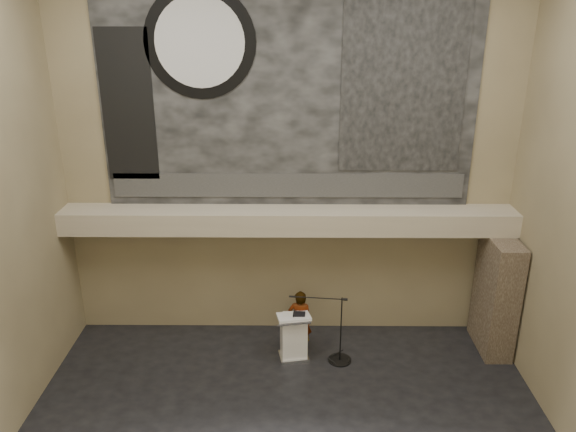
{
  "coord_description": "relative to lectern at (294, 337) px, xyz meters",
  "views": [
    {
      "loc": [
        0.09,
        -7.95,
        7.45
      ],
      "look_at": [
        0.0,
        3.2,
        3.2
      ],
      "focal_mm": 35.0,
      "sensor_mm": 36.0,
      "label": 1
    }
  ],
  "objects": [
    {
      "name": "stone_pier",
      "position": [
        4.52,
        0.49,
        0.8
      ],
      "size": [
        0.6,
        1.4,
        2.7
      ],
      "primitive_type": "cube",
      "color": "#423528",
      "rests_on": "floor"
    },
    {
      "name": "banner_clock_face",
      "position": [
        -1.93,
        1.25,
        6.15
      ],
      "size": [
        1.84,
        0.02,
        1.84
      ],
      "primitive_type": "cylinder",
      "rotation": [
        1.57,
        0.0,
        0.0
      ],
      "color": "silver",
      "rests_on": "banner"
    },
    {
      "name": "soffit",
      "position": [
        -0.13,
        0.94,
        2.4
      ],
      "size": [
        10.0,
        0.8,
        0.5
      ],
      "primitive_type": "cube",
      "color": "tan",
      "rests_on": "wall_back"
    },
    {
      "name": "banner_text_strip",
      "position": [
        -0.13,
        1.27,
        3.1
      ],
      "size": [
        7.76,
        0.02,
        0.55
      ],
      "primitive_type": "cube",
      "color": "#2F2F2F",
      "rests_on": "banner"
    },
    {
      "name": "mic_stand",
      "position": [
        0.99,
        -0.08,
        -0.32
      ],
      "size": [
        1.38,
        0.52,
        1.58
      ],
      "rotation": [
        0.0,
        0.0,
        -0.1
      ],
      "color": "black",
      "rests_on": "floor"
    },
    {
      "name": "wall_front",
      "position": [
        -0.13,
        -6.66,
        3.7
      ],
      "size": [
        10.0,
        0.02,
        8.5
      ],
      "primitive_type": "cube",
      "color": "#796B4C",
      "rests_on": "floor"
    },
    {
      "name": "lectern",
      "position": [
        0.0,
        0.0,
        0.0
      ],
      "size": [
        0.78,
        0.62,
        1.13
      ],
      "rotation": [
        0.0,
        0.0,
        0.17
      ],
      "color": "silver",
      "rests_on": "floor"
    },
    {
      "name": "banner_brick_print",
      "position": [
        -3.53,
        1.27,
        4.85
      ],
      "size": [
        1.1,
        0.02,
        3.2
      ],
      "primitive_type": "cube",
      "color": "black",
      "rests_on": "banner"
    },
    {
      "name": "binder",
      "position": [
        0.12,
        0.01,
        0.56
      ],
      "size": [
        0.28,
        0.23,
        0.04
      ],
      "primitive_type": "cube",
      "rotation": [
        0.0,
        0.0,
        -0.08
      ],
      "color": "black",
      "rests_on": "lectern"
    },
    {
      "name": "banner_clock_rim",
      "position": [
        -1.93,
        1.27,
        6.15
      ],
      "size": [
        2.3,
        0.02,
        2.3
      ],
      "primitive_type": "cylinder",
      "rotation": [
        1.57,
        0.0,
        0.0
      ],
      "color": "black",
      "rests_on": "banner"
    },
    {
      "name": "papers",
      "position": [
        -0.13,
        0.0,
        0.55
      ],
      "size": [
        0.23,
        0.31,
        0.0
      ],
      "primitive_type": "cube",
      "rotation": [
        0.0,
        0.0,
        0.01
      ],
      "color": "silver",
      "rests_on": "lectern"
    },
    {
      "name": "banner_building_print",
      "position": [
        2.27,
        1.27,
        5.25
      ],
      "size": [
        2.6,
        0.02,
        3.6
      ],
      "primitive_type": "cube",
      "color": "black",
      "rests_on": "banner"
    },
    {
      "name": "speaker_person",
      "position": [
        0.14,
        0.34,
        0.2
      ],
      "size": [
        0.59,
        0.43,
        1.5
      ],
      "primitive_type": "imported",
      "rotation": [
        0.0,
        0.0,
        3.0
      ],
      "color": "silver",
      "rests_on": "floor"
    },
    {
      "name": "sprinkler_right",
      "position": [
        1.77,
        0.89,
        2.12
      ],
      "size": [
        0.04,
        0.04,
        0.06
      ],
      "primitive_type": "cylinder",
      "color": "#B2893D",
      "rests_on": "soffit"
    },
    {
      "name": "wall_back",
      "position": [
        -0.13,
        1.34,
        3.7
      ],
      "size": [
        10.0,
        0.02,
        8.5
      ],
      "primitive_type": "cube",
      "color": "#796B4C",
      "rests_on": "floor"
    },
    {
      "name": "sprinkler_left",
      "position": [
        -1.73,
        0.89,
        2.12
      ],
      "size": [
        0.04,
        0.04,
        0.06
      ],
      "primitive_type": "cylinder",
      "color": "#B2893D",
      "rests_on": "soffit"
    },
    {
      "name": "banner",
      "position": [
        -0.13,
        1.31,
        5.15
      ],
      "size": [
        8.0,
        0.05,
        5.0
      ],
      "primitive_type": "cube",
      "color": "black",
      "rests_on": "wall_back"
    }
  ]
}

